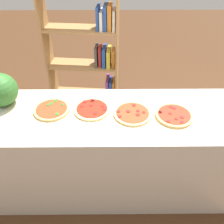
% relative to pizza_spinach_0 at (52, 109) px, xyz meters
% --- Properties ---
extents(ground_plane, '(12.00, 12.00, 0.00)m').
position_rel_pizza_spinach_0_xyz_m(ground_plane, '(0.50, -0.05, -0.93)').
color(ground_plane, '#4C2D19').
extents(counter, '(2.20, 0.73, 0.92)m').
position_rel_pizza_spinach_0_xyz_m(counter, '(0.50, -0.05, -0.47)').
color(counter, beige).
rests_on(counter, ground_plane).
extents(parchment_paper, '(1.77, 0.47, 0.00)m').
position_rel_pizza_spinach_0_xyz_m(parchment_paper, '(0.50, -0.05, -0.01)').
color(parchment_paper, beige).
rests_on(parchment_paper, counter).
extents(pizza_spinach_0, '(0.30, 0.30, 0.03)m').
position_rel_pizza_spinach_0_xyz_m(pizza_spinach_0, '(0.00, 0.00, 0.00)').
color(pizza_spinach_0, '#DBB26B').
rests_on(pizza_spinach_0, parchment_paper).
extents(pizza_pepperoni_1, '(0.30, 0.30, 0.02)m').
position_rel_pizza_spinach_0_xyz_m(pizza_pepperoni_1, '(0.33, 0.00, -0.00)').
color(pizza_pepperoni_1, '#E5C17F').
rests_on(pizza_pepperoni_1, parchment_paper).
extents(pizza_pepperoni_2, '(0.31, 0.31, 0.03)m').
position_rel_pizza_spinach_0_xyz_m(pizza_pepperoni_2, '(0.67, -0.06, -0.00)').
color(pizza_pepperoni_2, '#E5C17F').
rests_on(pizza_pepperoni_2, parchment_paper).
extents(pizza_pepperoni_3, '(0.30, 0.30, 0.03)m').
position_rel_pizza_spinach_0_xyz_m(pizza_pepperoni_3, '(1.00, -0.08, 0.00)').
color(pizza_pepperoni_3, '#DBB26B').
rests_on(pizza_pepperoni_3, parchment_paper).
extents(watermelon, '(0.28, 0.28, 0.28)m').
position_rel_pizza_spinach_0_xyz_m(watermelon, '(-0.42, 0.10, 0.13)').
color(watermelon, '#2D6628').
rests_on(watermelon, counter).
extents(bookshelf, '(0.82, 0.34, 1.68)m').
position_rel_pizza_spinach_0_xyz_m(bookshelf, '(0.28, 0.94, -0.15)').
color(bookshelf, '#A87A47').
rests_on(bookshelf, ground_plane).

